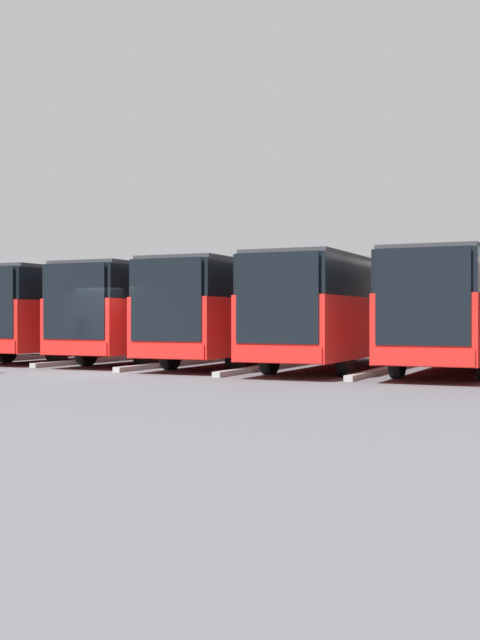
{
  "coord_description": "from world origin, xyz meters",
  "views": [
    {
      "loc": [
        -14.98,
        18.31,
        1.61
      ],
      "look_at": [
        -1.39,
        -5.86,
        1.52
      ],
      "focal_mm": 45.0,
      "sensor_mm": 36.0,
      "label": 1
    }
  ],
  "objects_px": {
    "bus_5": "(91,311)",
    "bus_2": "(345,309)",
    "bus_3": "(250,310)",
    "bus_6": "(17,311)",
    "bus_4": "(169,310)",
    "bus_1": "(462,308)"
  },
  "relations": [
    {
      "from": "bus_2",
      "to": "bus_3",
      "type": "bearing_deg",
      "value": -9.81
    },
    {
      "from": "bus_4",
      "to": "bus_5",
      "type": "xyz_separation_m",
      "value": [
        3.6,
        0.11,
        0.0
      ]
    },
    {
      "from": "bus_3",
      "to": "bus_4",
      "type": "distance_m",
      "value": 3.61
    },
    {
      "from": "bus_1",
      "to": "bus_4",
      "type": "bearing_deg",
      "value": -5.91
    },
    {
      "from": "bus_5",
      "to": "bus_2",
      "type": "bearing_deg",
      "value": 172.31
    },
    {
      "from": "bus_3",
      "to": "bus_5",
      "type": "bearing_deg",
      "value": -6.62
    },
    {
      "from": "bus_1",
      "to": "bus_2",
      "type": "height_order",
      "value": "same"
    },
    {
      "from": "bus_2",
      "to": "bus_4",
      "type": "xyz_separation_m",
      "value": [
        7.2,
        -0.63,
        0.0
      ]
    },
    {
      "from": "bus_2",
      "to": "bus_6",
      "type": "xyz_separation_m",
      "value": [
        14.4,
        -0.17,
        0.0
      ]
    },
    {
      "from": "bus_1",
      "to": "bus_5",
      "type": "bearing_deg",
      "value": -5.23
    },
    {
      "from": "bus_2",
      "to": "bus_6",
      "type": "height_order",
      "value": "same"
    },
    {
      "from": "bus_1",
      "to": "bus_5",
      "type": "xyz_separation_m",
      "value": [
        14.4,
        -0.08,
        0.0
      ]
    },
    {
      "from": "bus_5",
      "to": "bus_6",
      "type": "bearing_deg",
      "value": 0.62
    },
    {
      "from": "bus_5",
      "to": "bus_6",
      "type": "height_order",
      "value": "same"
    },
    {
      "from": "bus_3",
      "to": "bus_4",
      "type": "bearing_deg",
      "value": -10.04
    },
    {
      "from": "bus_1",
      "to": "bus_3",
      "type": "height_order",
      "value": "same"
    },
    {
      "from": "bus_3",
      "to": "bus_6",
      "type": "relative_size",
      "value": 1.0
    },
    {
      "from": "bus_4",
      "to": "bus_2",
      "type": "bearing_deg",
      "value": 170.07
    },
    {
      "from": "bus_1",
      "to": "bus_6",
      "type": "relative_size",
      "value": 1.0
    },
    {
      "from": "bus_1",
      "to": "bus_4",
      "type": "distance_m",
      "value": 10.8
    },
    {
      "from": "bus_1",
      "to": "bus_6",
      "type": "bearing_deg",
      "value": -4.06
    },
    {
      "from": "bus_4",
      "to": "bus_6",
      "type": "relative_size",
      "value": 1.0
    }
  ]
}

